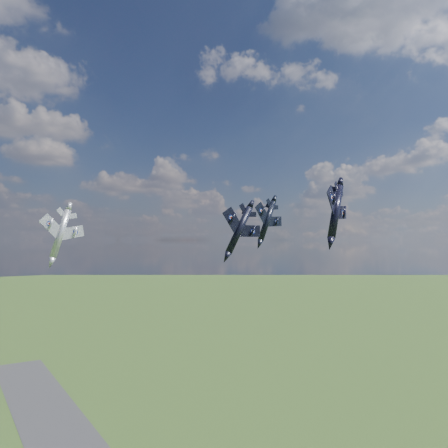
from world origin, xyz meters
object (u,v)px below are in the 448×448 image
jet_lead_navy (239,230)px  jet_high_navy (267,221)px  jet_right_navy (336,211)px  jet_left_silver (61,234)px

jet_lead_navy → jet_high_navy: size_ratio=0.89×
jet_right_navy → jet_high_navy: 32.16m
jet_lead_navy → jet_high_navy: 27.93m
jet_high_navy → jet_left_silver: (-47.46, 7.56, -3.47)m
jet_right_navy → jet_left_silver: 54.59m
jet_lead_navy → jet_right_navy: (12.05, -12.68, 3.16)m
jet_lead_navy → jet_right_navy: size_ratio=0.92×
jet_lead_navy → jet_right_navy: 17.78m
jet_right_navy → jet_high_navy: bearing=52.0°
jet_right_navy → jet_high_navy: jet_right_navy is taller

